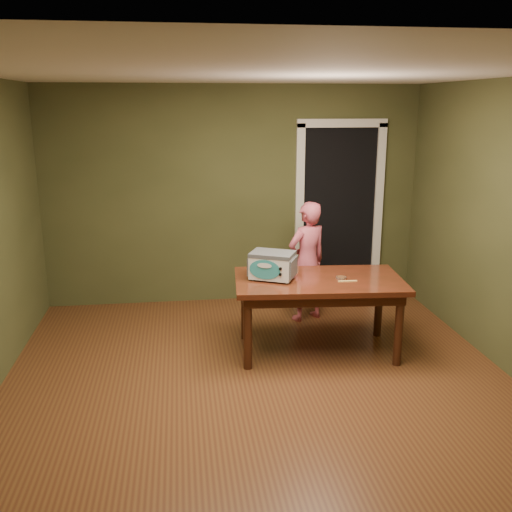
# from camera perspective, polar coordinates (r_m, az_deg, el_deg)

# --- Properties ---
(floor) EXTENTS (5.00, 5.00, 0.00)m
(floor) POSITION_cam_1_polar(r_m,az_deg,el_deg) (4.93, 0.81, -13.82)
(floor) COLOR brown
(floor) RESTS_ON ground
(room_shell) EXTENTS (4.52, 5.02, 2.61)m
(room_shell) POSITION_cam_1_polar(r_m,az_deg,el_deg) (4.37, 0.89, 6.20)
(room_shell) COLOR #4A4C28
(room_shell) RESTS_ON ground
(doorway) EXTENTS (1.10, 0.66, 2.25)m
(doorway) POSITION_cam_1_polar(r_m,az_deg,el_deg) (7.43, 7.64, 4.65)
(doorway) COLOR black
(doorway) RESTS_ON ground
(dining_table) EXTENTS (1.67, 1.02, 0.75)m
(dining_table) POSITION_cam_1_polar(r_m,az_deg,el_deg) (5.53, 6.27, -3.24)
(dining_table) COLOR #3E1C0E
(dining_table) RESTS_ON floor
(toy_oven) EXTENTS (0.50, 0.43, 0.26)m
(toy_oven) POSITION_cam_1_polar(r_m,az_deg,el_deg) (5.42, 1.65, -0.85)
(toy_oven) COLOR #4C4F54
(toy_oven) RESTS_ON dining_table
(baking_pan) EXTENTS (0.10, 0.10, 0.02)m
(baking_pan) POSITION_cam_1_polar(r_m,az_deg,el_deg) (5.52, 8.51, -2.15)
(baking_pan) COLOR silver
(baking_pan) RESTS_ON dining_table
(spatula) EXTENTS (0.18, 0.03, 0.01)m
(spatula) POSITION_cam_1_polar(r_m,az_deg,el_deg) (5.45, 9.14, -2.49)
(spatula) COLOR #E4BB63
(spatula) RESTS_ON dining_table
(child) EXTENTS (0.58, 0.50, 1.35)m
(child) POSITION_cam_1_polar(r_m,az_deg,el_deg) (6.36, 5.13, -0.56)
(child) COLOR #CA5367
(child) RESTS_ON floor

